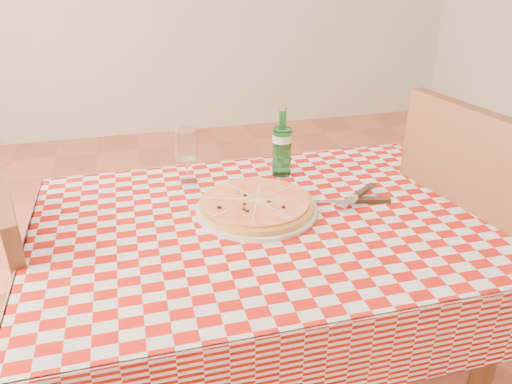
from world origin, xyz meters
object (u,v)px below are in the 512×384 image
dining_table (268,249)px  pizza_plate (257,204)px  water_bottle (282,141)px  wine_glass (186,157)px  chair_near (474,236)px

dining_table → pizza_plate: size_ratio=3.38×
pizza_plate → water_bottle: 0.29m
dining_table → pizza_plate: 0.14m
wine_glass → dining_table: bearing=-58.6°
chair_near → dining_table: bearing=169.1°
pizza_plate → chair_near: bearing=-5.4°
pizza_plate → water_bottle: water_bottle is taller
water_bottle → dining_table: bearing=-114.0°
pizza_plate → wine_glass: (-0.17, 0.25, 0.07)m
dining_table → wine_glass: size_ratio=6.70×
chair_near → wine_glass: size_ratio=5.84×
chair_near → wine_glass: bearing=150.4°
dining_table → chair_near: (0.70, -0.01, -0.06)m
dining_table → chair_near: size_ratio=1.15×
dining_table → water_bottle: water_bottle is taller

